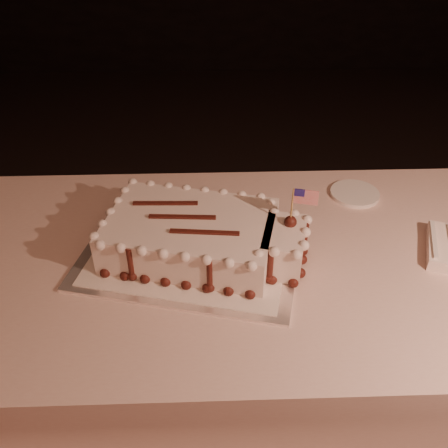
{
  "coord_description": "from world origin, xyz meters",
  "views": [
    {
      "loc": [
        -0.34,
        -0.33,
        1.54
      ],
      "look_at": [
        -0.3,
        0.62,
        0.84
      ],
      "focal_mm": 40.0,
      "sensor_mm": 36.0,
      "label": 1
    }
  ],
  "objects_px": {
    "banquet_table": "(328,352)",
    "side_plate": "(355,194)",
    "sheet_cake": "(202,236)",
    "cake_board": "(192,251)"
  },
  "relations": [
    {
      "from": "cake_board",
      "to": "sheet_cake",
      "type": "height_order",
      "value": "sheet_cake"
    },
    {
      "from": "cake_board",
      "to": "side_plate",
      "type": "bearing_deg",
      "value": 41.21
    },
    {
      "from": "banquet_table",
      "to": "side_plate",
      "type": "bearing_deg",
      "value": 72.56
    },
    {
      "from": "side_plate",
      "to": "banquet_table",
      "type": "bearing_deg",
      "value": -107.44
    },
    {
      "from": "cake_board",
      "to": "sheet_cake",
      "type": "relative_size",
      "value": 1.01
    },
    {
      "from": "cake_board",
      "to": "side_plate",
      "type": "xyz_separation_m",
      "value": [
        0.47,
        0.24,
        0.0
      ]
    },
    {
      "from": "banquet_table",
      "to": "side_plate",
      "type": "distance_m",
      "value": 0.47
    },
    {
      "from": "banquet_table",
      "to": "cake_board",
      "type": "height_order",
      "value": "cake_board"
    },
    {
      "from": "sheet_cake",
      "to": "side_plate",
      "type": "bearing_deg",
      "value": 29.52
    },
    {
      "from": "banquet_table",
      "to": "sheet_cake",
      "type": "bearing_deg",
      "value": 178.11
    }
  ]
}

